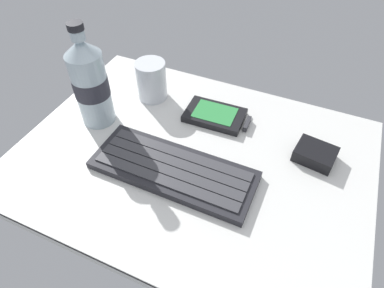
{
  "coord_description": "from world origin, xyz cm",
  "views": [
    {
      "loc": [
        16.79,
        -37.66,
        45.65
      ],
      "look_at": [
        0.0,
        0.0,
        3.0
      ],
      "focal_mm": 30.99,
      "sensor_mm": 36.0,
      "label": 1
    }
  ],
  "objects_px": {
    "keyboard": "(173,170)",
    "handheld_device": "(218,116)",
    "juice_cup": "(152,82)",
    "water_bottle": "(90,83)",
    "charger_block": "(315,154)"
  },
  "relations": [
    {
      "from": "keyboard",
      "to": "handheld_device",
      "type": "distance_m",
      "value": 0.17
    },
    {
      "from": "juice_cup",
      "to": "water_bottle",
      "type": "relative_size",
      "value": 0.41
    },
    {
      "from": "keyboard",
      "to": "handheld_device",
      "type": "bearing_deg",
      "value": 83.16
    },
    {
      "from": "juice_cup",
      "to": "water_bottle",
      "type": "distance_m",
      "value": 0.14
    },
    {
      "from": "keyboard",
      "to": "charger_block",
      "type": "height_order",
      "value": "charger_block"
    },
    {
      "from": "water_bottle",
      "to": "handheld_device",
      "type": "bearing_deg",
      "value": 24.21
    },
    {
      "from": "keyboard",
      "to": "handheld_device",
      "type": "relative_size",
      "value": 2.24
    },
    {
      "from": "juice_cup",
      "to": "water_bottle",
      "type": "height_order",
      "value": "water_bottle"
    },
    {
      "from": "handheld_device",
      "to": "water_bottle",
      "type": "relative_size",
      "value": 0.62
    },
    {
      "from": "water_bottle",
      "to": "juice_cup",
      "type": "bearing_deg",
      "value": 59.91
    },
    {
      "from": "juice_cup",
      "to": "water_bottle",
      "type": "xyz_separation_m",
      "value": [
        -0.06,
        -0.11,
        0.05
      ]
    },
    {
      "from": "handheld_device",
      "to": "charger_block",
      "type": "xyz_separation_m",
      "value": [
        0.2,
        -0.03,
        0.0
      ]
    },
    {
      "from": "water_bottle",
      "to": "keyboard",
      "type": "bearing_deg",
      "value": -18.04
    },
    {
      "from": "water_bottle",
      "to": "charger_block",
      "type": "xyz_separation_m",
      "value": [
        0.42,
        0.07,
        -0.08
      ]
    },
    {
      "from": "handheld_device",
      "to": "charger_block",
      "type": "bearing_deg",
      "value": -8.86
    }
  ]
}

